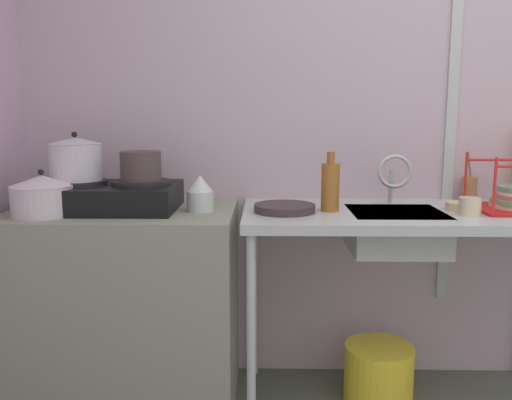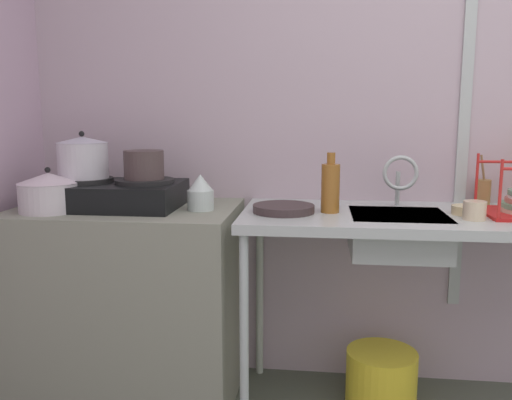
{
  "view_description": "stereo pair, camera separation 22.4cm",
  "coord_description": "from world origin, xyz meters",
  "px_view_note": "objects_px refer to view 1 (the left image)",
  "views": [
    {
      "loc": [
        -1.01,
        -0.89,
        1.28
      ],
      "look_at": [
        -1.05,
        1.32,
        0.92
      ],
      "focal_mm": 37.11,
      "sensor_mm": 36.0,
      "label": 1
    },
    {
      "loc": [
        -0.79,
        -0.88,
        1.28
      ],
      "look_at": [
        -1.05,
        1.32,
        0.92
      ],
      "focal_mm": 37.11,
      "sensor_mm": 36.0,
      "label": 2
    }
  ],
  "objects_px": {
    "percolator": "(200,194)",
    "sink_basin": "(395,231)",
    "stove": "(110,196)",
    "bucket_on_floor": "(378,373)",
    "faucet": "(394,173)",
    "pot_beside_stove": "(42,195)",
    "pot_on_left_burner": "(76,159)",
    "utensil_jar": "(469,188)",
    "cup_by_rack": "(470,207)",
    "bottle_by_sink": "(330,186)",
    "pot_on_right_burner": "(141,166)",
    "small_bowl_on_drainboard": "(460,206)",
    "frying_pan": "(285,208)"
  },
  "relations": [
    {
      "from": "sink_basin",
      "to": "faucet",
      "type": "distance_m",
      "value": 0.27
    },
    {
      "from": "pot_beside_stove",
      "to": "small_bowl_on_drainboard",
      "type": "distance_m",
      "value": 1.72
    },
    {
      "from": "stove",
      "to": "pot_on_left_burner",
      "type": "xyz_separation_m",
      "value": [
        -0.14,
        0.0,
        0.16
      ]
    },
    {
      "from": "utensil_jar",
      "to": "sink_basin",
      "type": "bearing_deg",
      "value": -145.42
    },
    {
      "from": "pot_on_left_burner",
      "to": "percolator",
      "type": "xyz_separation_m",
      "value": [
        0.53,
        -0.03,
        -0.14
      ]
    },
    {
      "from": "pot_on_right_burner",
      "to": "pot_beside_stove",
      "type": "bearing_deg",
      "value": -159.93
    },
    {
      "from": "percolator",
      "to": "frying_pan",
      "type": "distance_m",
      "value": 0.36
    },
    {
      "from": "percolator",
      "to": "frying_pan",
      "type": "bearing_deg",
      "value": -2.28
    },
    {
      "from": "pot_on_left_burner",
      "to": "pot_on_right_burner",
      "type": "xyz_separation_m",
      "value": [
        0.27,
        0.0,
        -0.03
      ]
    },
    {
      "from": "sink_basin",
      "to": "bottle_by_sink",
      "type": "xyz_separation_m",
      "value": [
        -0.28,
        0.01,
        0.19
      ]
    },
    {
      "from": "percolator",
      "to": "sink_basin",
      "type": "bearing_deg",
      "value": 0.35
    },
    {
      "from": "pot_on_right_burner",
      "to": "bottle_by_sink",
      "type": "height_order",
      "value": "same"
    },
    {
      "from": "stove",
      "to": "pot_on_right_burner",
      "type": "height_order",
      "value": "pot_on_right_burner"
    },
    {
      "from": "frying_pan",
      "to": "stove",
      "type": "bearing_deg",
      "value": 176.93
    },
    {
      "from": "utensil_jar",
      "to": "percolator",
      "type": "bearing_deg",
      "value": -166.95
    },
    {
      "from": "pot_on_left_burner",
      "to": "bucket_on_floor",
      "type": "distance_m",
      "value": 1.63
    },
    {
      "from": "percolator",
      "to": "faucet",
      "type": "xyz_separation_m",
      "value": [
        0.85,
        0.16,
        0.07
      ]
    },
    {
      "from": "pot_on_left_burner",
      "to": "sink_basin",
      "type": "distance_m",
      "value": 1.38
    },
    {
      "from": "faucet",
      "to": "bottle_by_sink",
      "type": "xyz_separation_m",
      "value": [
        -0.3,
        -0.15,
        -0.04
      ]
    },
    {
      "from": "sink_basin",
      "to": "bucket_on_floor",
      "type": "height_order",
      "value": "sink_basin"
    },
    {
      "from": "sink_basin",
      "to": "bottle_by_sink",
      "type": "bearing_deg",
      "value": 178.6
    },
    {
      "from": "stove",
      "to": "sink_basin",
      "type": "height_order",
      "value": "stove"
    },
    {
      "from": "stove",
      "to": "utensil_jar",
      "type": "xyz_separation_m",
      "value": [
        1.62,
        0.26,
        -0.0
      ]
    },
    {
      "from": "pot_beside_stove",
      "to": "small_bowl_on_drainboard",
      "type": "relative_size",
      "value": 2.06
    },
    {
      "from": "faucet",
      "to": "bottle_by_sink",
      "type": "distance_m",
      "value": 0.34
    },
    {
      "from": "bottle_by_sink",
      "to": "faucet",
      "type": "bearing_deg",
      "value": 25.82
    },
    {
      "from": "sink_basin",
      "to": "cup_by_rack",
      "type": "xyz_separation_m",
      "value": [
        0.27,
        -0.09,
        0.12
      ]
    },
    {
      "from": "stove",
      "to": "pot_beside_stove",
      "type": "height_order",
      "value": "pot_beside_stove"
    },
    {
      "from": "faucet",
      "to": "bucket_on_floor",
      "type": "relative_size",
      "value": 0.74
    },
    {
      "from": "cup_by_rack",
      "to": "bottle_by_sink",
      "type": "relative_size",
      "value": 0.35
    },
    {
      "from": "pot_beside_stove",
      "to": "faucet",
      "type": "relative_size",
      "value": 1.09
    },
    {
      "from": "stove",
      "to": "bucket_on_floor",
      "type": "relative_size",
      "value": 1.86
    },
    {
      "from": "stove",
      "to": "bucket_on_floor",
      "type": "bearing_deg",
      "value": 1.12
    },
    {
      "from": "frying_pan",
      "to": "bottle_by_sink",
      "type": "distance_m",
      "value": 0.21
    },
    {
      "from": "pot_beside_stove",
      "to": "bucket_on_floor",
      "type": "bearing_deg",
      "value": 6.39
    },
    {
      "from": "utensil_jar",
      "to": "pot_on_right_burner",
      "type": "bearing_deg",
      "value": -170.07
    },
    {
      "from": "pot_on_left_burner",
      "to": "utensil_jar",
      "type": "relative_size",
      "value": 0.97
    },
    {
      "from": "percolator",
      "to": "sink_basin",
      "type": "distance_m",
      "value": 0.84
    },
    {
      "from": "pot_beside_stove",
      "to": "small_bowl_on_drainboard",
      "type": "height_order",
      "value": "pot_beside_stove"
    },
    {
      "from": "stove",
      "to": "bucket_on_floor",
      "type": "xyz_separation_m",
      "value": [
        1.18,
        0.02,
        -0.81
      ]
    },
    {
      "from": "frying_pan",
      "to": "sink_basin",
      "type": "bearing_deg",
      "value": 2.34
    },
    {
      "from": "stove",
      "to": "percolator",
      "type": "relative_size",
      "value": 3.75
    },
    {
      "from": "stove",
      "to": "cup_by_rack",
      "type": "height_order",
      "value": "stove"
    },
    {
      "from": "pot_beside_stove",
      "to": "bottle_by_sink",
      "type": "relative_size",
      "value": 1.0
    },
    {
      "from": "faucet",
      "to": "cup_by_rack",
      "type": "height_order",
      "value": "faucet"
    },
    {
      "from": "percolator",
      "to": "cup_by_rack",
      "type": "height_order",
      "value": "percolator"
    },
    {
      "from": "percolator",
      "to": "faucet",
      "type": "height_order",
      "value": "faucet"
    },
    {
      "from": "small_bowl_on_drainboard",
      "to": "utensil_jar",
      "type": "distance_m",
      "value": 0.29
    },
    {
      "from": "pot_on_left_burner",
      "to": "frying_pan",
      "type": "bearing_deg",
      "value": -2.59
    },
    {
      "from": "percolator",
      "to": "cup_by_rack",
      "type": "relative_size",
      "value": 1.76
    }
  ]
}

